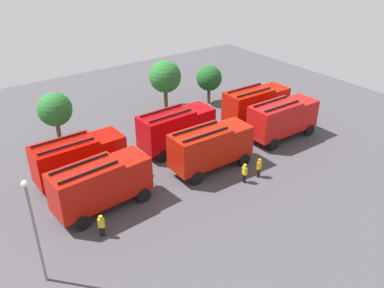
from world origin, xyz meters
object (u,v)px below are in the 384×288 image
(fire_truck_3, at_px, (79,158))
(firefighter_2, at_px, (201,114))
(firefighter_4, at_px, (301,110))
(fire_truck_1, at_px, (211,146))
(tree_2, at_px, (209,78))
(tree_0, at_px, (55,109))
(firefighter_1, at_px, (259,167))
(fire_truck_4, at_px, (176,127))
(lamppost, at_px, (34,225))
(tree_1, at_px, (165,77))
(fire_truck_2, at_px, (283,118))
(traffic_cone_0, at_px, (213,125))
(firefighter_0, at_px, (245,172))
(firefighter_3, at_px, (102,225))
(fire_truck_0, at_px, (101,183))
(fire_truck_5, at_px, (256,103))

(fire_truck_3, height_order, firefighter_2, fire_truck_3)
(firefighter_4, bearing_deg, fire_truck_1, 115.81)
(fire_truck_1, xyz_separation_m, firefighter_4, (13.88, 2.40, -1.15))
(firefighter_2, bearing_deg, firefighter_4, -108.58)
(tree_2, bearing_deg, tree_0, 177.30)
(fire_truck_1, bearing_deg, firefighter_1, -52.76)
(fire_truck_4, distance_m, lamppost, 17.26)
(firefighter_1, bearing_deg, tree_1, 155.64)
(fire_truck_2, bearing_deg, lamppost, -169.19)
(fire_truck_3, xyz_separation_m, tree_1, (13.42, 8.56, 1.45))
(fire_truck_4, bearing_deg, traffic_cone_0, 12.12)
(firefighter_0, xyz_separation_m, lamppost, (-16.07, -0.87, 3.07))
(firefighter_0, relative_size, firefighter_3, 1.00)
(fire_truck_0, xyz_separation_m, fire_truck_3, (0.14, 4.23, 0.00))
(fire_truck_2, bearing_deg, firefighter_1, -150.10)
(fire_truck_1, xyz_separation_m, fire_truck_2, (8.91, 0.45, 0.00))
(traffic_cone_0, bearing_deg, fire_truck_3, -174.46)
(fire_truck_1, relative_size, tree_0, 1.49)
(fire_truck_2, relative_size, tree_0, 1.49)
(fire_truck_2, xyz_separation_m, traffic_cone_0, (-3.88, 5.45, -1.80))
(fire_truck_1, distance_m, fire_truck_4, 4.58)
(fire_truck_0, relative_size, traffic_cone_0, 10.57)
(fire_truck_0, xyz_separation_m, fire_truck_1, (9.54, -0.27, 0.00))
(fire_truck_1, distance_m, tree_1, 13.75)
(fire_truck_4, relative_size, firefighter_3, 4.49)
(tree_1, bearing_deg, fire_truck_3, -147.46)
(fire_truck_5, relative_size, traffic_cone_0, 10.39)
(tree_2, bearing_deg, fire_truck_2, -89.06)
(firefighter_0, relative_size, firefighter_1, 1.00)
(fire_truck_4, bearing_deg, firefighter_3, -148.36)
(fire_truck_0, relative_size, firefighter_4, 4.13)
(lamppost, bearing_deg, firefighter_1, 2.54)
(fire_truck_4, bearing_deg, tree_2, 35.12)
(fire_truck_4, relative_size, tree_2, 1.65)
(fire_truck_3, distance_m, firefighter_3, 7.25)
(fire_truck_4, xyz_separation_m, firefighter_0, (1.21, -7.73, -1.26))
(fire_truck_4, relative_size, fire_truck_5, 1.01)
(tree_1, bearing_deg, lamppost, -138.28)
(fire_truck_3, xyz_separation_m, fire_truck_4, (9.11, 0.07, 0.00))
(tree_0, bearing_deg, fire_truck_4, -43.17)
(lamppost, bearing_deg, firefighter_0, 3.09)
(tree_1, relative_size, traffic_cone_0, 7.69)
(tree_1, height_order, lamppost, lamppost)
(firefighter_0, distance_m, tree_0, 18.12)
(fire_truck_3, bearing_deg, firefighter_0, -37.57)
(firefighter_2, bearing_deg, fire_truck_5, -114.62)
(traffic_cone_0, bearing_deg, fire_truck_1, -130.45)
(fire_truck_1, xyz_separation_m, firefighter_2, (4.80, 7.69, -1.17))
(firefighter_4, xyz_separation_m, tree_1, (-9.85, 10.67, 2.60))
(tree_0, relative_size, traffic_cone_0, 6.95)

